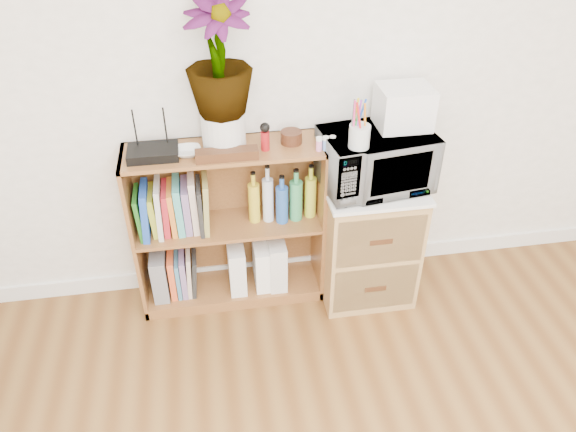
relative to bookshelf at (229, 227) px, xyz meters
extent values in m
cube|color=white|center=(0.35, 0.14, -0.42)|extent=(4.00, 0.02, 0.10)
cube|color=brown|center=(0.00, 0.00, 0.00)|extent=(1.00, 0.30, 0.95)
cube|color=#9E7542|center=(0.75, -0.08, -0.12)|extent=(0.50, 0.45, 0.70)
imported|color=white|center=(0.75, -0.08, 0.39)|extent=(0.58, 0.43, 0.30)
cylinder|color=silver|center=(0.62, -0.20, 0.60)|extent=(0.10, 0.10, 0.11)
cube|color=white|center=(0.89, -0.03, 0.64)|extent=(0.26, 0.21, 0.20)
cube|color=black|center=(-0.33, -0.02, 0.50)|extent=(0.24, 0.16, 0.04)
imported|color=silver|center=(-0.17, -0.03, 0.49)|extent=(0.13, 0.13, 0.03)
cylinder|color=silver|center=(0.01, 0.02, 0.56)|extent=(0.21, 0.21, 0.18)
imported|color=#29662E|center=(0.01, 0.02, 0.93)|extent=(0.30, 0.30, 0.54)
cube|color=#371E0F|center=(0.01, -0.10, 0.50)|extent=(0.30, 0.07, 0.05)
cylinder|color=maroon|center=(0.20, -0.04, 0.52)|extent=(0.04, 0.04, 0.10)
cylinder|color=#361B0E|center=(0.34, 0.01, 0.51)|extent=(0.11, 0.11, 0.06)
cube|color=pink|center=(0.49, -0.09, 0.51)|extent=(0.12, 0.04, 0.06)
cube|color=slate|center=(-0.40, 0.00, -0.27)|extent=(0.08, 0.22, 0.28)
cube|color=white|center=(0.02, -0.01, -0.26)|extent=(0.09, 0.23, 0.29)
cube|color=white|center=(0.17, -0.01, -0.27)|extent=(0.09, 0.22, 0.27)
cube|color=silver|center=(0.25, -0.01, -0.26)|extent=(0.09, 0.24, 0.30)
cube|color=#1F671B|center=(-0.45, 0.00, 0.15)|extent=(0.03, 0.20, 0.24)
cube|color=#1C45AB|center=(-0.42, 0.00, 0.16)|extent=(0.05, 0.20, 0.28)
cube|color=gold|center=(-0.38, 0.00, 0.14)|extent=(0.04, 0.20, 0.23)
cube|color=beige|center=(-0.35, 0.00, 0.17)|extent=(0.04, 0.20, 0.29)
cube|color=#B31E29|center=(-0.32, 0.00, 0.15)|extent=(0.04, 0.20, 0.25)
cube|color=orange|center=(-0.28, 0.00, 0.15)|extent=(0.03, 0.20, 0.26)
cube|color=teal|center=(-0.25, 0.00, 0.16)|extent=(0.04, 0.20, 0.28)
cube|color=slate|center=(-0.21, 0.00, 0.15)|extent=(0.04, 0.20, 0.26)
cube|color=beige|center=(-0.17, 0.00, 0.18)|extent=(0.04, 0.20, 0.31)
cube|color=black|center=(-0.14, 0.00, 0.16)|extent=(0.02, 0.20, 0.27)
cube|color=olive|center=(-0.11, 0.00, 0.17)|extent=(0.04, 0.20, 0.30)
cylinder|color=gold|center=(0.14, 0.00, 0.17)|extent=(0.06, 0.06, 0.29)
cylinder|color=silver|center=(0.21, 0.00, 0.19)|extent=(0.06, 0.06, 0.32)
cylinder|color=#2555AC|center=(0.28, 0.00, 0.16)|extent=(0.06, 0.06, 0.27)
cylinder|color=#389A5D|center=(0.36, 0.00, 0.17)|extent=(0.07, 0.07, 0.29)
cylinder|color=gold|center=(0.44, 0.00, 0.18)|extent=(0.06, 0.06, 0.30)
cube|color=#E85629|center=(-0.33, 0.00, -0.28)|extent=(0.03, 0.19, 0.26)
cube|color=teal|center=(-0.30, 0.00, -0.29)|extent=(0.02, 0.19, 0.23)
cube|color=slate|center=(-0.27, 0.00, -0.28)|extent=(0.03, 0.19, 0.25)
cube|color=#C6AE9A|center=(-0.24, 0.00, -0.27)|extent=(0.04, 0.19, 0.27)
cube|color=black|center=(-0.21, 0.00, -0.28)|extent=(0.05, 0.19, 0.24)
camera|label=1|loc=(-0.08, -2.43, 1.79)|focal=35.00mm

